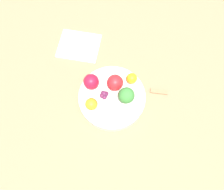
{
  "coord_description": "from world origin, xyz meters",
  "views": [
    {
      "loc": [
        -0.07,
        -0.25,
        0.75
      ],
      "look_at": [
        0.0,
        0.0,
        0.07
      ],
      "focal_mm": 35.0,
      "sensor_mm": 36.0,
      "label": 1
    }
  ],
  "objects": [
    {
      "name": "apple_green",
      "position": [
        0.02,
        0.03,
        0.08
      ],
      "size": [
        0.06,
        0.06,
        0.06
      ],
      "color": "red",
      "rests_on": "bowl"
    },
    {
      "name": "orange_back",
      "position": [
        -0.07,
        -0.02,
        0.08
      ],
      "size": [
        0.04,
        0.04,
        0.04
      ],
      "color": "orange",
      "rests_on": "bowl"
    },
    {
      "name": "spoon",
      "position": [
        0.17,
        -0.01,
        0.02
      ],
      "size": [
        0.06,
        0.04,
        0.01
      ],
      "color": "olive",
      "rests_on": "table_surface"
    },
    {
      "name": "grape_cluster",
      "position": [
        -0.03,
        0.01,
        0.07
      ],
      "size": [
        0.03,
        0.03,
        0.03
      ],
      "color": "#5B1E42",
      "rests_on": "bowl"
    },
    {
      "name": "table_surface",
      "position": [
        0.0,
        0.0,
        0.01
      ],
      "size": [
        1.2,
        1.2,
        0.02
      ],
      "color": "#936D4C",
      "rests_on": "ground_plane"
    },
    {
      "name": "napkin",
      "position": [
        -0.07,
        0.25,
        0.02
      ],
      "size": [
        0.2,
        0.18,
        0.01
      ],
      "color": "white",
      "rests_on": "table_surface"
    },
    {
      "name": "apple_red",
      "position": [
        -0.06,
        0.06,
        0.08
      ],
      "size": [
        0.05,
        0.05,
        0.05
      ],
      "color": "#B7142D",
      "rests_on": "bowl"
    },
    {
      "name": "ground_plane",
      "position": [
        0.0,
        0.0,
        0.0
      ],
      "size": [
        6.0,
        6.0,
        0.0
      ],
      "primitive_type": "plane",
      "color": "gray"
    },
    {
      "name": "broccoli",
      "position": [
        0.04,
        -0.02,
        0.09
      ],
      "size": [
        0.05,
        0.05,
        0.07
      ],
      "color": "#8CB76B",
      "rests_on": "bowl"
    },
    {
      "name": "orange_front",
      "position": [
        0.08,
        0.04,
        0.08
      ],
      "size": [
        0.04,
        0.04,
        0.04
      ],
      "color": "orange",
      "rests_on": "bowl"
    },
    {
      "name": "bowl",
      "position": [
        0.0,
        0.0,
        0.04
      ],
      "size": [
        0.23,
        0.23,
        0.04
      ],
      "color": "silver",
      "rests_on": "table_surface"
    }
  ]
}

